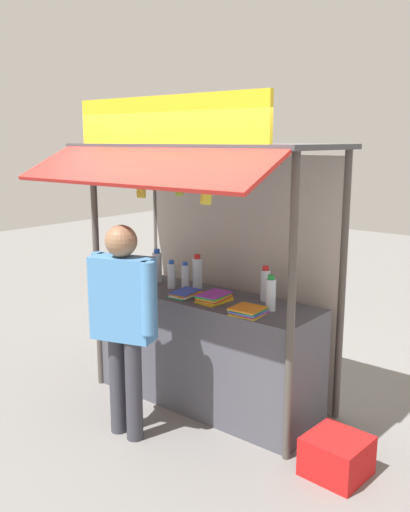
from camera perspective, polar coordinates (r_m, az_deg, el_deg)
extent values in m
plane|color=slate|center=(5.12, 0.00, -14.76)|extent=(20.00, 20.00, 0.00)
cube|color=#4C4C56|center=(4.92, 0.00, -9.63)|extent=(2.06, 0.64, 0.98)
cylinder|color=#4C4742|center=(5.22, -11.07, -1.46)|extent=(0.06, 0.06, 2.23)
cylinder|color=#4C4742|center=(3.91, 8.85, -5.85)|extent=(0.06, 0.06, 2.23)
cylinder|color=#4C4742|center=(5.75, -4.95, -0.05)|extent=(0.06, 0.06, 2.23)
cylinder|color=#4C4742|center=(4.60, 13.92, -3.38)|extent=(0.06, 0.06, 2.23)
cube|color=#B7B2A8|center=(5.11, 3.42, -1.82)|extent=(2.02, 0.04, 2.18)
cube|color=#3F3F44|center=(4.57, -0.14, 11.26)|extent=(2.26, 1.00, 0.04)
cube|color=red|center=(4.02, -7.01, 9.15)|extent=(2.22, 0.51, 0.26)
cube|color=yellow|center=(4.23, -4.13, 13.82)|extent=(1.85, 0.04, 0.35)
cylinder|color=#59544C|center=(4.27, -3.60, 9.85)|extent=(1.96, 0.02, 0.02)
cylinder|color=silver|center=(4.99, -3.48, -2.06)|extent=(0.07, 0.07, 0.23)
cylinder|color=blue|center=(4.96, -3.50, -0.62)|extent=(0.05, 0.05, 0.03)
cylinder|color=silver|center=(4.95, -0.80, -1.84)|extent=(0.09, 0.09, 0.28)
cylinder|color=red|center=(4.91, -0.80, -0.04)|extent=(0.06, 0.06, 0.04)
cylinder|color=silver|center=(4.95, -2.05, -2.20)|extent=(0.07, 0.07, 0.22)
cylinder|color=blue|center=(4.92, -2.06, -0.78)|extent=(0.05, 0.05, 0.03)
cylinder|color=silver|center=(4.62, 6.24, -3.03)|extent=(0.08, 0.08, 0.26)
cylinder|color=red|center=(4.58, 6.28, -1.24)|extent=(0.05, 0.05, 0.04)
cylinder|color=silver|center=(4.36, 6.82, -3.99)|extent=(0.08, 0.08, 0.25)
cylinder|color=#198C33|center=(4.33, 6.86, -2.17)|extent=(0.05, 0.05, 0.03)
cylinder|color=silver|center=(5.22, -4.96, -1.17)|extent=(0.09, 0.09, 0.28)
cylinder|color=blue|center=(5.19, -4.99, 0.52)|extent=(0.06, 0.06, 0.04)
cube|color=yellow|center=(4.28, 4.48, -5.97)|extent=(0.25, 0.25, 0.01)
cube|color=purple|center=(4.30, 4.54, -5.80)|extent=(0.24, 0.24, 0.01)
cube|color=white|center=(4.29, 4.50, -5.67)|extent=(0.24, 0.24, 0.01)
cube|color=blue|center=(4.27, 4.52, -5.65)|extent=(0.25, 0.25, 0.01)
cube|color=green|center=(4.28, 4.46, -5.51)|extent=(0.23, 0.23, 0.01)
cube|color=orange|center=(4.27, 4.39, -5.39)|extent=(0.24, 0.24, 0.01)
cube|color=yellow|center=(4.60, 0.96, -4.66)|extent=(0.21, 0.29, 0.01)
cube|color=orange|center=(4.60, 0.92, -4.54)|extent=(0.20, 0.28, 0.01)
cube|color=yellow|center=(4.59, 0.97, -4.43)|extent=(0.21, 0.29, 0.01)
cube|color=red|center=(4.58, 0.99, -4.31)|extent=(0.22, 0.30, 0.01)
cube|color=yellow|center=(4.58, 0.93, -4.20)|extent=(0.22, 0.30, 0.01)
cube|color=green|center=(4.58, 0.89, -4.04)|extent=(0.21, 0.29, 0.01)
cube|color=purple|center=(4.58, 0.96, -3.92)|extent=(0.20, 0.29, 0.01)
cube|color=purple|center=(5.09, -7.96, -3.17)|extent=(0.24, 0.27, 0.01)
cube|color=purple|center=(5.10, -7.91, -3.02)|extent=(0.23, 0.26, 0.01)
cube|color=white|center=(5.09, -7.99, -2.93)|extent=(0.25, 0.28, 0.01)
cube|color=purple|center=(5.09, -7.87, -2.80)|extent=(0.25, 0.28, 0.01)
cube|color=blue|center=(5.08, -8.05, -2.70)|extent=(0.25, 0.28, 0.01)
cube|color=blue|center=(5.08, -7.90, -2.54)|extent=(0.25, 0.28, 0.01)
cube|color=orange|center=(5.07, -8.01, -2.46)|extent=(0.25, 0.28, 0.01)
cube|color=purple|center=(5.07, -7.94, -2.32)|extent=(0.24, 0.27, 0.01)
cube|color=purple|center=(5.08, -7.93, -2.20)|extent=(0.24, 0.28, 0.01)
cube|color=green|center=(4.75, -2.20, -4.12)|extent=(0.17, 0.25, 0.01)
cube|color=white|center=(4.75, -2.07, -3.99)|extent=(0.19, 0.27, 0.01)
cube|color=orange|center=(4.75, -2.01, -3.83)|extent=(0.20, 0.27, 0.01)
cube|color=blue|center=(4.75, -2.03, -3.67)|extent=(0.19, 0.27, 0.01)
cylinder|color=#332D23|center=(4.04, 0.13, 8.60)|extent=(0.01, 0.01, 0.13)
cylinder|color=olive|center=(4.05, 0.13, 7.38)|extent=(0.04, 0.04, 0.04)
ellipsoid|color=yellow|center=(4.04, 0.35, 6.24)|extent=(0.04, 0.08, 0.15)
ellipsoid|color=yellow|center=(4.05, 0.46, 6.27)|extent=(0.06, 0.07, 0.15)
ellipsoid|color=yellow|center=(4.07, 0.35, 6.32)|extent=(0.09, 0.04, 0.15)
ellipsoid|color=yellow|center=(4.07, 0.06, 6.30)|extent=(0.06, 0.07, 0.15)
ellipsoid|color=yellow|center=(4.07, -0.16, 6.32)|extent=(0.04, 0.09, 0.15)
ellipsoid|color=yellow|center=(4.05, -0.13, 6.25)|extent=(0.06, 0.06, 0.15)
ellipsoid|color=yellow|center=(4.04, -0.04, 6.24)|extent=(0.08, 0.04, 0.15)
ellipsoid|color=yellow|center=(4.03, 0.13, 6.23)|extent=(0.07, 0.06, 0.15)
cylinder|color=#332D23|center=(4.49, -6.61, 8.95)|extent=(0.01, 0.01, 0.12)
cylinder|color=olive|center=(4.49, -6.58, 7.94)|extent=(0.04, 0.04, 0.04)
ellipsoid|color=gold|center=(4.49, -6.37, 6.87)|extent=(0.04, 0.07, 0.16)
ellipsoid|color=gold|center=(4.50, -6.32, 6.88)|extent=(0.05, 0.06, 0.16)
ellipsoid|color=gold|center=(4.51, -6.37, 6.89)|extent=(0.07, 0.04, 0.16)
ellipsoid|color=gold|center=(4.52, -6.51, 6.89)|extent=(0.06, 0.05, 0.16)
ellipsoid|color=gold|center=(4.52, -6.65, 6.93)|extent=(0.06, 0.08, 0.16)
ellipsoid|color=gold|center=(4.51, -6.85, 6.90)|extent=(0.05, 0.08, 0.16)
ellipsoid|color=gold|center=(4.49, -6.82, 6.87)|extent=(0.07, 0.05, 0.16)
ellipsoid|color=gold|center=(4.49, -6.65, 6.85)|extent=(0.06, 0.04, 0.16)
ellipsoid|color=gold|center=(4.48, -6.55, 6.85)|extent=(0.06, 0.06, 0.16)
cylinder|color=#332D23|center=(4.21, -2.71, 8.89)|extent=(0.01, 0.01, 0.11)
cylinder|color=olive|center=(4.21, -2.70, 7.89)|extent=(0.04, 0.04, 0.04)
ellipsoid|color=#88AB2F|center=(4.21, -2.52, 6.94)|extent=(0.04, 0.07, 0.13)
ellipsoid|color=#88AB2F|center=(4.22, -2.45, 6.96)|extent=(0.06, 0.06, 0.13)
ellipsoid|color=#88AB2F|center=(4.23, -2.47, 6.99)|extent=(0.08, 0.04, 0.13)
ellipsoid|color=#88AB2F|center=(4.24, -2.65, 7.00)|extent=(0.07, 0.06, 0.13)
ellipsoid|color=#88AB2F|center=(4.23, -2.81, 6.97)|extent=(0.04, 0.07, 0.13)
ellipsoid|color=#88AB2F|center=(4.23, -2.88, 6.96)|extent=(0.05, 0.06, 0.13)
ellipsoid|color=#88AB2F|center=(4.21, -2.96, 6.96)|extent=(0.07, 0.06, 0.13)
ellipsoid|color=#88AB2F|center=(4.21, -2.76, 6.93)|extent=(0.06, 0.04, 0.13)
ellipsoid|color=#88AB2F|center=(4.20, -2.65, 6.96)|extent=(0.07, 0.07, 0.13)
cylinder|color=#383842|center=(4.54, -8.98, -12.90)|extent=(0.13, 0.13, 0.81)
cylinder|color=#383842|center=(4.42, -7.33, -13.59)|extent=(0.13, 0.13, 0.81)
cube|color=#4C8CCC|center=(4.23, -8.46, -4.34)|extent=(0.52, 0.34, 0.64)
cylinder|color=#4C8CCC|center=(4.41, -10.84, -3.10)|extent=(0.10, 0.10, 0.54)
cylinder|color=#4C8CCC|center=(4.03, -5.89, -4.38)|extent=(0.10, 0.10, 0.54)
sphere|color=#936B4C|center=(4.13, -8.64, 1.54)|extent=(0.24, 0.24, 0.24)
cube|color=red|center=(4.20, 13.41, -19.39)|extent=(0.43, 0.43, 0.28)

